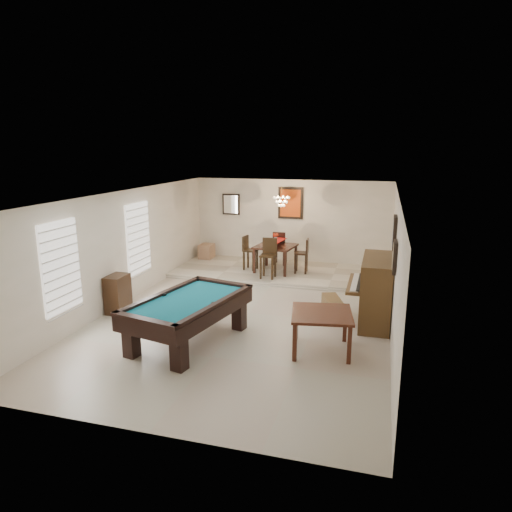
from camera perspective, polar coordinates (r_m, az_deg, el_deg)
The scene contains 26 objects.
ground_plane at distance 10.12m, azimuth -0.93°, elevation -7.17°, with size 6.00×9.00×0.02m, color beige.
wall_back at distance 14.02m, azimuth 4.33°, elevation 4.20°, with size 6.00×0.04×2.60m, color silver.
wall_front at distance 5.78m, azimuth -14.03°, elevation -10.03°, with size 6.00×0.04×2.60m, color silver.
wall_left at distance 10.96m, azimuth -16.17°, elevation 1.05°, with size 0.04×9.00×2.60m, color silver.
wall_right at distance 9.35m, azimuth 16.95°, elevation -1.10°, with size 0.04×9.00×2.60m, color silver.
ceiling at distance 9.51m, azimuth -0.99°, elevation 7.69°, with size 6.00×9.00×0.04m, color white.
dining_step at distance 13.09m, azimuth 3.14°, elevation -2.02°, with size 6.00×2.50×0.12m, color beige.
window_left_front at distance 9.18m, azimuth -23.22°, elevation -1.26°, with size 0.06×1.00×1.70m, color white.
window_left_rear at distance 11.42m, azimuth -14.50°, elevation 2.17°, with size 0.06×1.00×1.70m, color white.
pool_table at distance 8.64m, azimuth -8.39°, elevation -8.04°, with size 1.34×2.47×0.82m, color black, non-canonical shape.
square_table at distance 8.30m, azimuth 8.16°, elevation -9.35°, with size 1.05×1.05×0.72m, color #38180E, non-canonical shape.
upright_piano at distance 9.71m, azimuth 13.85°, elevation -4.15°, with size 0.92×1.64×1.37m, color brown, non-canonical shape.
piano_bench at distance 9.88m, azimuth 9.52°, elevation -6.45°, with size 0.31×0.80×0.45m, color brown.
apothecary_chest at distance 10.48m, azimuth -16.90°, elevation -4.55°, with size 0.37×0.56×0.84m, color black.
dining_table at distance 12.88m, azimuth 2.44°, elevation -0.02°, with size 1.04×1.04×0.86m, color black, non-canonical shape.
flower_vase at distance 12.76m, azimuth 2.47°, elevation 2.38°, with size 0.14×0.14×0.24m, color #9E240D, non-canonical shape.
dining_chair_south at distance 12.16m, azimuth 1.52°, elevation -0.33°, with size 0.39×0.39×1.07m, color black, non-canonical shape.
dining_chair_north at distance 13.62m, azimuth 3.05°, elevation 1.04°, with size 0.37×0.37×1.00m, color black, non-canonical shape.
dining_chair_west at distance 13.02m, azimuth -0.69°, elevation 0.40°, with size 0.36×0.36×0.97m, color black, non-canonical shape.
dining_chair_east at distance 12.75m, azimuth 5.69°, elevation 0.03°, with size 0.36×0.36×0.97m, color black, non-canonical shape.
corner_bench at distance 14.48m, azimuth -6.20°, elevation 0.60°, with size 0.40×0.50×0.45m, color #A07557.
chandelier at distance 12.64m, azimuth 3.22°, elevation 7.31°, with size 0.44×0.44×0.60m, color #FFE5B2, non-canonical shape.
back_painting at distance 13.90m, azimuth 4.34°, elevation 6.62°, with size 0.75×0.06×0.95m, color #D84C14.
back_mirror at distance 14.40m, azimuth -3.14°, elevation 6.48°, with size 0.55×0.06×0.65m, color white.
right_picture_upper at distance 9.52m, azimuth 16.93°, elevation 2.85°, with size 0.06×0.55×0.65m, color slate.
right_picture_lower at distance 8.28m, azimuth 16.96°, elevation -0.10°, with size 0.06×0.45×0.55m, color gray.
Camera 1 is at (2.72, -9.07, 3.57)m, focal length 32.00 mm.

